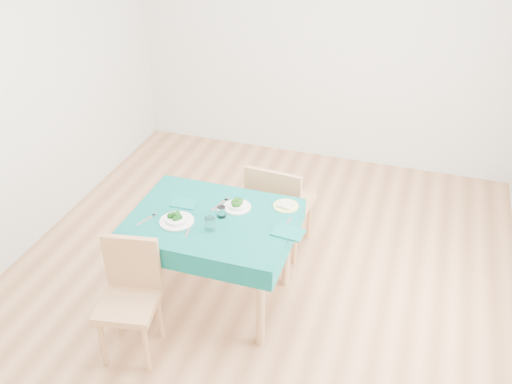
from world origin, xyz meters
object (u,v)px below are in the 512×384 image
(bowl_near, at_px, (176,218))
(bowl_far, at_px, (237,204))
(chair_near, at_px, (127,300))
(side_plate, at_px, (286,206))
(table, at_px, (214,260))
(chair_far, at_px, (282,188))

(bowl_near, height_order, bowl_far, bowl_near)
(chair_near, bearing_deg, bowl_near, 66.27)
(bowl_near, distance_m, side_plate, 0.79)
(bowl_far, xyz_separation_m, side_plate, (0.33, 0.12, -0.03))
(chair_near, xyz_separation_m, bowl_near, (0.13, 0.53, 0.32))
(bowl_near, relative_size, bowl_far, 1.18)
(table, height_order, chair_near, chair_near)
(table, height_order, chair_far, chair_far)
(table, bearing_deg, side_plate, 32.88)
(chair_near, height_order, side_plate, chair_near)
(chair_near, height_order, chair_far, chair_far)
(chair_far, distance_m, bowl_far, 0.69)
(chair_near, relative_size, chair_far, 0.81)
(chair_far, bearing_deg, bowl_far, 80.68)
(table, distance_m, bowl_far, 0.46)
(bowl_near, xyz_separation_m, bowl_far, (0.34, 0.30, -0.01))
(bowl_far, bearing_deg, bowl_near, -138.85)
(chair_far, height_order, bowl_far, chair_far)
(chair_far, height_order, side_plate, chair_far)
(table, distance_m, side_plate, 0.67)
(table, distance_m, chair_near, 0.75)
(table, xyz_separation_m, bowl_near, (-0.21, -0.12, 0.42))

